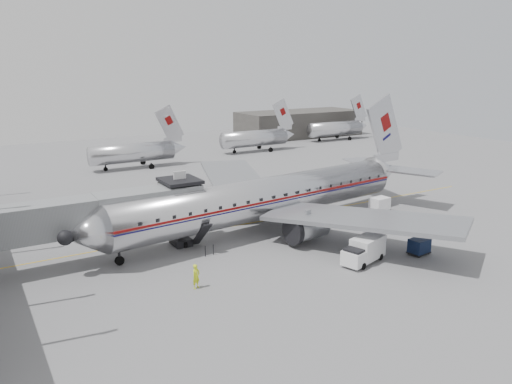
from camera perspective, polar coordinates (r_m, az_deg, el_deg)
ground at (r=49.74m, az=3.04°, el=-5.35°), size 160.00×160.00×0.00m
hangar at (r=122.59m, az=4.96°, el=7.81°), size 30.00×12.00×6.00m
apron_line at (r=56.05m, az=2.17°, el=-3.05°), size 60.00×0.15×0.01m
jet_bridge at (r=45.31m, az=-17.43°, el=-2.42°), size 21.00×6.20×7.10m
distant_aircraft_near at (r=85.58m, az=-13.87°, el=4.47°), size 16.39×3.20×10.26m
distant_aircraft_mid at (r=99.67m, az=-0.10°, el=6.22°), size 16.39×3.20×10.26m
distant_aircraft_far at (r=116.73m, az=9.13°, el=7.23°), size 16.39×3.20×10.26m
airliner at (r=51.93m, az=1.74°, el=-0.56°), size 42.59×39.28×13.49m
service_van at (r=44.54m, az=12.24°, el=-6.49°), size 4.92×2.99×2.17m
baggage_cart_navy at (r=47.83m, az=18.15°, el=-5.90°), size 1.99×1.59×1.46m
baggage_cart_white at (r=60.14m, az=13.94°, el=-1.36°), size 2.31×1.83×1.72m
ramp_worker at (r=39.07m, az=-6.86°, el=-9.55°), size 0.83×0.71×1.94m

